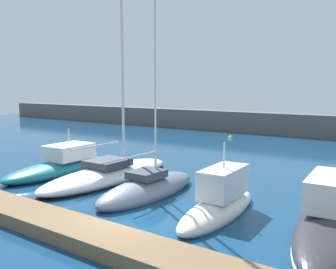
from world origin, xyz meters
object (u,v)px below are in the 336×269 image
at_px(sailboat_slate_third, 148,188).
at_px(mooring_buoy_yellow, 230,138).
at_px(motorboat_ivory_fourth, 220,201).
at_px(motorboat_teal_nearest, 62,165).
at_px(sailboat_white_second, 109,172).

distance_m(sailboat_slate_third, mooring_buoy_yellow, 22.61).
bearing_deg(motorboat_ivory_fourth, sailboat_slate_third, 81.79).
bearing_deg(motorboat_ivory_fourth, mooring_buoy_yellow, 22.18).
relative_size(motorboat_teal_nearest, sailboat_slate_third, 0.70).
xyz_separation_m(motorboat_teal_nearest, sailboat_slate_third, (7.64, -0.69, -0.18)).
height_order(motorboat_teal_nearest, sailboat_slate_third, sailboat_slate_third).
relative_size(sailboat_white_second, motorboat_ivory_fourth, 3.46).
bearing_deg(motorboat_teal_nearest, sailboat_slate_third, -97.51).
xyz_separation_m(sailboat_white_second, sailboat_slate_third, (3.86, -1.16, -0.10)).
distance_m(sailboat_slate_third, motorboat_ivory_fourth, 4.35).
distance_m(motorboat_teal_nearest, mooring_buoy_yellow, 21.31).
height_order(motorboat_teal_nearest, mooring_buoy_yellow, motorboat_teal_nearest).
relative_size(sailboat_slate_third, mooring_buoy_yellow, 23.28).
height_order(sailboat_slate_third, mooring_buoy_yellow, sailboat_slate_third).
distance_m(motorboat_ivory_fourth, mooring_buoy_yellow, 24.50).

